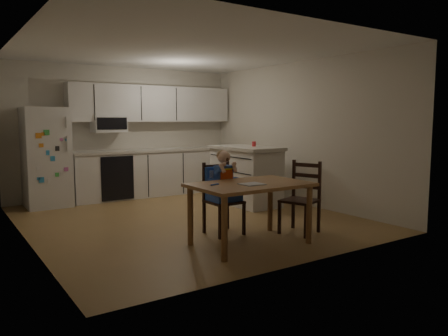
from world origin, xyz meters
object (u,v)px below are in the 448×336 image
red_cup (254,144)px  chair_booster (222,183)px  kitchen_island (245,175)px  dining_table (250,191)px  refrigerator (46,157)px  chair_side (303,192)px

red_cup → chair_booster: bearing=-139.0°
kitchen_island → dining_table: size_ratio=1.00×
kitchen_island → dining_table: (-1.44, -2.05, 0.13)m
refrigerator → dining_table: size_ratio=1.22×
red_cup → chair_booster: size_ratio=0.08×
dining_table → chair_booster: 0.62m
kitchen_island → red_cup: red_cup is taller
red_cup → chair_booster: (-1.58, -1.38, -0.40)m
refrigerator → chair_side: 4.44m
dining_table → chair_side: (0.94, 0.08, -0.11)m
dining_table → chair_side: chair_side is taller
red_cup → dining_table: size_ratio=0.06×
chair_booster → kitchen_island: bearing=43.9°
red_cup → chair_side: size_ratio=0.09×
refrigerator → chair_side: size_ratio=1.79×
red_cup → chair_side: 2.09m
refrigerator → dining_table: 4.07m
red_cup → dining_table: 2.58m
chair_booster → red_cup: bearing=40.1°
refrigerator → kitchen_island: bearing=-30.0°
dining_table → kitchen_island: bearing=54.9°
kitchen_island → chair_side: kitchen_island is taller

